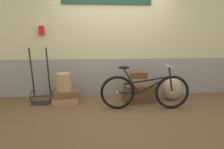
{
  "coord_description": "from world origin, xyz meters",
  "views": [
    {
      "loc": [
        -0.42,
        -3.92,
        1.45
      ],
      "look_at": [
        -0.1,
        0.14,
        0.63
      ],
      "focal_mm": 31.97,
      "sensor_mm": 36.0,
      "label": 1
    }
  ],
  "objects": [
    {
      "name": "ground",
      "position": [
        0.0,
        0.0,
        -0.03
      ],
      "size": [
        9.19,
        5.2,
        0.06
      ],
      "primitive_type": "cube",
      "color": "brown"
    },
    {
      "name": "suitcase_3",
      "position": [
        0.52,
        0.23,
        0.2
      ],
      "size": [
        0.68,
        0.46,
        0.16
      ],
      "primitive_type": "cube",
      "rotation": [
        0.0,
        0.0,
        0.07
      ],
      "color": "brown",
      "rests_on": "suitcase_2"
    },
    {
      "name": "suitcase_1",
      "position": [
        -1.08,
        0.26,
        0.2
      ],
      "size": [
        0.56,
        0.42,
        0.15
      ],
      "primitive_type": "cube",
      "rotation": [
        0.0,
        0.0,
        0.1
      ],
      "color": "brown",
      "rests_on": "suitcase_0"
    },
    {
      "name": "suitcase_2",
      "position": [
        0.49,
        0.26,
        0.06
      ],
      "size": [
        0.68,
        0.48,
        0.12
      ],
      "primitive_type": "cube",
      "rotation": [
        0.0,
        0.0,
        0.05
      ],
      "color": "brown",
      "rests_on": "ground"
    },
    {
      "name": "bicycle",
      "position": [
        0.51,
        -0.22,
        0.36
      ],
      "size": [
        1.75,
        0.46,
        0.87
      ],
      "color": "black",
      "rests_on": "ground"
    },
    {
      "name": "station_building",
      "position": [
        0.01,
        0.85,
        1.47
      ],
      "size": [
        7.19,
        0.74,
        2.94
      ],
      "color": "gray",
      "rests_on": "ground"
    },
    {
      "name": "suitcase_6",
      "position": [
        0.48,
        0.25,
        0.59
      ],
      "size": [
        0.39,
        0.26,
        0.14
      ],
      "primitive_type": "cube",
      "rotation": [
        0.0,
        0.0,
        -0.09
      ],
      "color": "brown",
      "rests_on": "suitcase_5"
    },
    {
      "name": "wicker_basket",
      "position": [
        -1.12,
        0.24,
        0.47
      ],
      "size": [
        0.3,
        0.3,
        0.38
      ],
      "primitive_type": "cylinder",
      "color": "#A8844C",
      "rests_on": "suitcase_1"
    },
    {
      "name": "luggage_trolley",
      "position": [
        -1.62,
        0.33,
        0.28
      ],
      "size": [
        0.42,
        0.35,
        1.19
      ],
      "color": "black",
      "rests_on": "ground"
    },
    {
      "name": "burlap_sack",
      "position": [
        1.26,
        0.29,
        0.28
      ],
      "size": [
        0.41,
        0.35,
        0.55
      ],
      "primitive_type": "ellipsoid",
      "color": "tan",
      "rests_on": "ground"
    },
    {
      "name": "suitcase_4",
      "position": [
        0.52,
        0.21,
        0.33
      ],
      "size": [
        0.67,
        0.45,
        0.11
      ],
      "primitive_type": "cube",
      "rotation": [
        0.0,
        0.0,
        0.08
      ],
      "color": "brown",
      "rests_on": "suitcase_3"
    },
    {
      "name": "suitcase_5",
      "position": [
        0.52,
        0.25,
        0.45
      ],
      "size": [
        0.43,
        0.3,
        0.13
      ],
      "primitive_type": "cube",
      "rotation": [
        0.0,
        0.0,
        0.01
      ],
      "color": "#937051",
      "rests_on": "suitcase_4"
    },
    {
      "name": "suitcase_0",
      "position": [
        -1.08,
        0.26,
        0.07
      ],
      "size": [
        0.54,
        0.42,
        0.13
      ],
      "primitive_type": "cube",
      "rotation": [
        0.0,
        0.0,
        -0.0
      ],
      "color": "#9E754C",
      "rests_on": "ground"
    }
  ]
}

